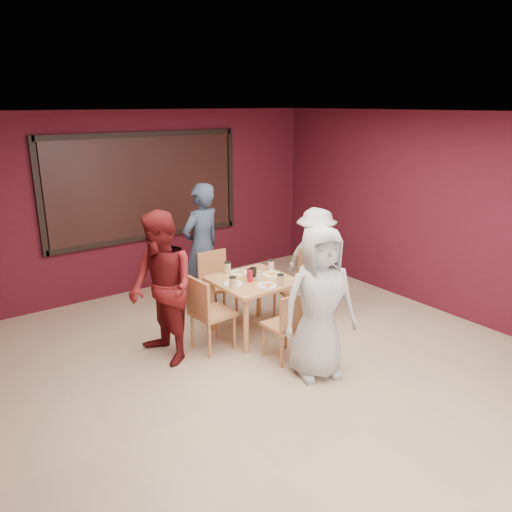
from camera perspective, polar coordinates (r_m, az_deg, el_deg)
floor at (r=5.66m, az=3.42°, el=-13.70°), size 7.00×7.00×0.00m
window_blinds at (r=7.92m, az=-12.51°, el=7.69°), size 3.00×0.02×1.50m
dining_table at (r=6.37m, az=-0.36°, el=-3.43°), size 0.95×0.95×0.90m
chair_front at (r=5.78m, az=3.71°, el=-7.58°), size 0.42×0.42×0.85m
chair_back at (r=7.03m, az=-4.57°, el=-2.74°), size 0.46×0.46×0.91m
chair_left at (r=6.01m, az=-5.60°, el=-6.13°), size 0.48×0.48×0.94m
chair_right at (r=6.85m, az=4.86°, el=-3.02°), size 0.56×0.56×0.96m
diner_front at (r=5.40m, az=7.25°, el=-5.31°), size 0.96×0.78×1.70m
diner_back at (r=7.17m, az=-6.22°, el=1.02°), size 0.76×0.59×1.84m
diner_left at (r=5.74m, az=-10.73°, el=-3.68°), size 0.72×0.90×1.77m
diner_right at (r=7.10m, az=6.83°, el=-0.54°), size 0.72×1.06×1.51m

